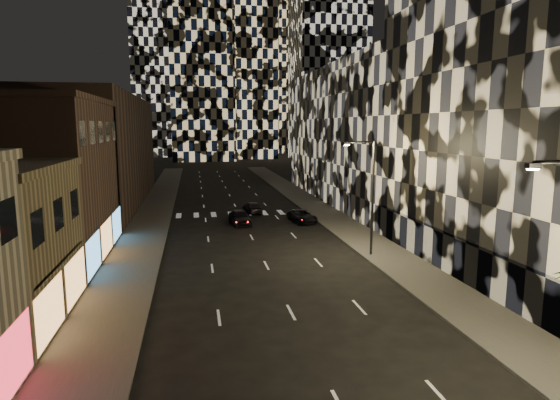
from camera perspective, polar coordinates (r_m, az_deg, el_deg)
name	(u,v)px	position (r m, az deg, el deg)	size (l,w,h in m)	color
sidewalk_left	(152,216)	(55.39, -15.36, -1.89)	(4.00, 120.00, 0.15)	#47443F
sidewalk_right	(321,210)	(57.20, 5.02, -1.25)	(4.00, 120.00, 0.15)	#47443F
curb_left	(171,215)	(55.24, -13.18, -1.83)	(0.20, 120.00, 0.15)	#4C4C47
curb_right	(304,211)	(56.68, 2.98, -1.32)	(0.20, 120.00, 0.15)	#4C4C47
retail_brown	(34,183)	(39.79, -27.81, 1.82)	(10.00, 15.00, 12.00)	#51392E
retail_filler_left	(101,151)	(65.40, -21.03, 5.59)	(10.00, 40.00, 14.00)	#51392E
midrise_base	(451,254)	(34.71, 20.16, -6.18)	(0.60, 25.00, 3.00)	#383838
midrise_filler_right	(379,135)	(66.17, 11.95, 7.76)	(16.00, 40.00, 18.00)	#232326
streetlight_far	(370,190)	(37.09, 10.91, 1.25)	(2.55, 0.25, 9.00)	black
car_dark_midlane	(240,217)	(49.34, -4.92, -2.09)	(1.82, 4.52, 1.54)	black
car_dark_oncoming	(252,208)	(55.63, -3.40, -0.92)	(1.84, 4.52, 1.31)	black
car_dark_rightlane	(302,216)	(50.42, 2.75, -1.97)	(2.15, 4.67, 1.30)	black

